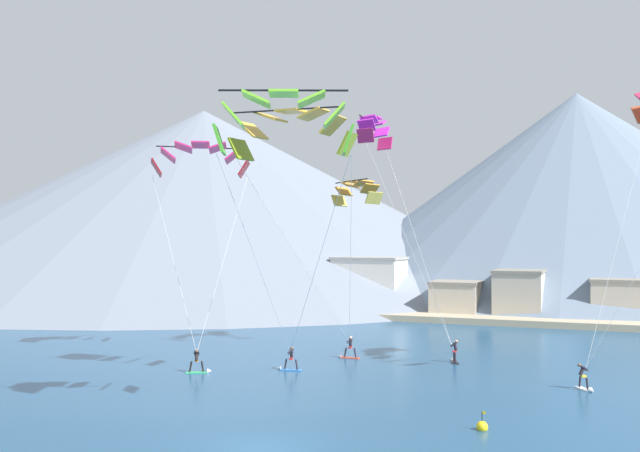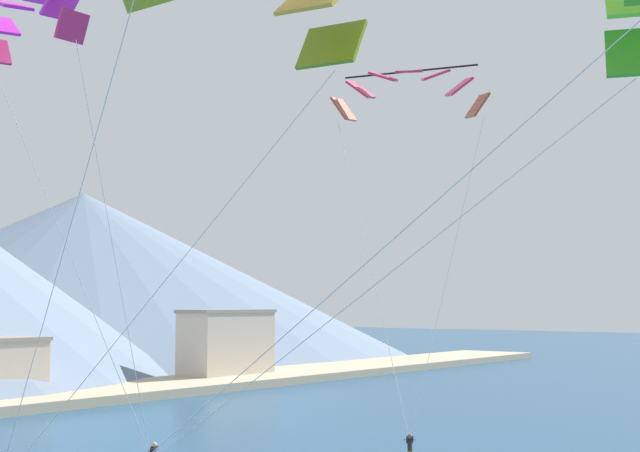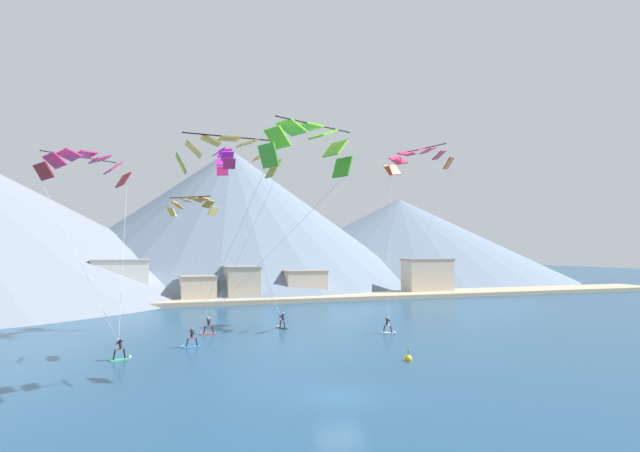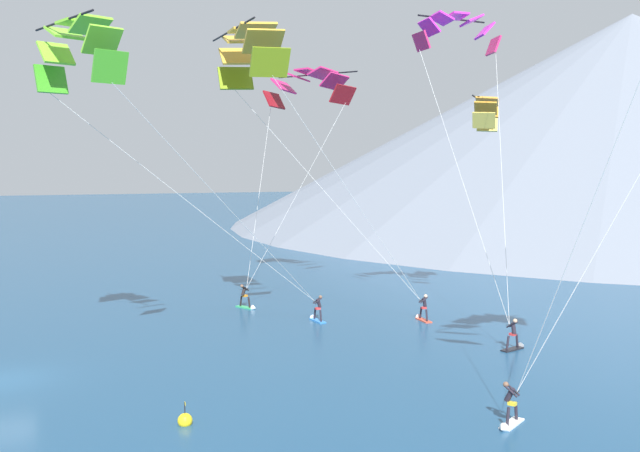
# 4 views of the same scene
# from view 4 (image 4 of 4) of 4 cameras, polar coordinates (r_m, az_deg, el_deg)

# --- Properties ---
(ground_plane) EXTENTS (400.00, 400.00, 0.00)m
(ground_plane) POSITION_cam_4_polar(r_m,az_deg,el_deg) (35.73, -23.92, -11.26)
(ground_plane) COLOR navy
(kitesurfer_near_lead) EXTENTS (1.74, 0.55, 1.74)m
(kitesurfer_near_lead) POSITION_cam_4_polar(r_m,az_deg,el_deg) (45.21, 8.18, -6.83)
(kitesurfer_near_lead) COLOR #E54C33
(kitesurfer_near_lead) RESTS_ON ground
(kitesurfer_near_trail) EXTENTS (1.70, 1.22, 1.71)m
(kitesurfer_near_trail) POSITION_cam_4_polar(r_m,az_deg,el_deg) (48.56, -5.88, -5.98)
(kitesurfer_near_trail) COLOR #33B266
(kitesurfer_near_trail) RESTS_ON ground
(kitesurfer_mid_center) EXTENTS (1.29, 1.67, 1.67)m
(kitesurfer_mid_center) POSITION_cam_4_polar(r_m,az_deg,el_deg) (28.29, 14.87, -14.31)
(kitesurfer_mid_center) COLOR white
(kitesurfer_mid_center) RESTS_ON ground
(kitesurfer_far_left) EXTENTS (1.78, 0.63, 1.69)m
(kitesurfer_far_left) POSITION_cam_4_polar(r_m,az_deg,el_deg) (44.63, -0.29, -6.98)
(kitesurfer_far_left) COLOR #337FDB
(kitesurfer_far_left) RESTS_ON ground
(kitesurfer_far_right) EXTENTS (0.93, 1.78, 1.76)m
(kitesurfer_far_right) POSITION_cam_4_polar(r_m,az_deg,el_deg) (39.28, 15.35, -8.76)
(kitesurfer_far_right) COLOR black
(kitesurfer_far_right) RESTS_ON ground
(parafoil_kite_near_lead) EXTENTS (8.15, 12.10, 15.86)m
(parafoil_kite_near_lead) POSITION_cam_4_polar(r_m,az_deg,el_deg) (40.39, -5.63, 13.88)
(parafoil_kite_near_lead) COLOR olive
(parafoil_kite_near_trail) EXTENTS (7.43, 8.50, 15.28)m
(parafoil_kite_near_trail) POSITION_cam_4_polar(r_m,az_deg,el_deg) (52.87, -0.94, 11.29)
(parafoil_kite_near_trail) COLOR maroon
(parafoil_kite_far_left) EXTENTS (9.32, 15.64, 14.96)m
(parafoil_kite_far_left) POSITION_cam_4_polar(r_m,az_deg,el_deg) (35.45, -18.70, 13.36)
(parafoil_kite_far_left) COLOR green
(parafoil_kite_far_right) EXTENTS (6.96, 5.45, 17.18)m
(parafoil_kite_far_right) POSITION_cam_4_polar(r_m,az_deg,el_deg) (43.90, 10.94, 15.10)
(parafoil_kite_far_right) COLOR #C92462
(parafoil_kite_distant_high_outer) EXTENTS (5.39, 4.36, 2.10)m
(parafoil_kite_distant_high_outer) POSITION_cam_4_polar(r_m,az_deg,el_deg) (47.82, 13.17, 9.06)
(parafoil_kite_distant_high_outer) COLOR gold
(race_marker_buoy) EXTENTS (0.56, 0.56, 1.02)m
(race_marker_buoy) POSITION_cam_4_polar(r_m,az_deg,el_deg) (28.11, -10.75, -15.04)
(race_marker_buoy) COLOR yellow
(race_marker_buoy) RESTS_ON ground
(mountain_peak_central_summit) EXTENTS (126.95, 126.95, 33.33)m
(mountain_peak_central_summit) POSITION_cam_4_polar(r_m,az_deg,el_deg) (125.34, 23.44, 7.79)
(mountain_peak_central_summit) COLOR slate
(mountain_peak_central_summit) RESTS_ON ground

